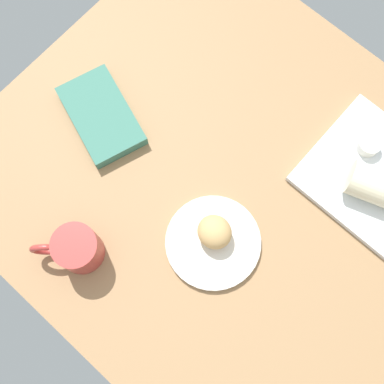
{
  "coord_description": "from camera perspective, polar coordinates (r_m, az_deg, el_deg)",
  "views": [
    {
      "loc": [
        -10.87,
        27.63,
        108.13
      ],
      "look_at": [
        7.46,
        7.06,
        7.0
      ],
      "focal_mm": 48.19,
      "sensor_mm": 36.0,
      "label": 1
    }
  ],
  "objects": [
    {
      "name": "dining_table",
      "position": [
        1.1,
        5.34,
        -0.53
      ],
      "size": [
        110.0,
        90.0,
        4.0
      ],
      "primitive_type": "cube",
      "color": "#9E754C",
      "rests_on": "ground"
    },
    {
      "name": "round_plate",
      "position": [
        1.05,
        2.35,
        -5.61
      ],
      "size": [
        19.42,
        19.42,
        1.4
      ],
      "primitive_type": "cylinder",
      "color": "silver",
      "rests_on": "dining_table"
    },
    {
      "name": "scone_pastry",
      "position": [
        1.02,
        2.51,
        -4.45
      ],
      "size": [
        7.88,
        7.48,
        5.54
      ],
      "primitive_type": "ellipsoid",
      "rotation": [
        0.0,
        0.0,
        6.15
      ],
      "color": "tan",
      "rests_on": "round_plate"
    },
    {
      "name": "square_plate",
      "position": [
        1.15,
        19.23,
        1.92
      ],
      "size": [
        25.62,
        25.62,
        1.6
      ],
      "primitive_type": "cube",
      "rotation": [
        0.0,
        0.0,
        -0.0
      ],
      "color": "white",
      "rests_on": "dining_table"
    },
    {
      "name": "sauce_cup",
      "position": [
        1.14,
        19.0,
        5.0
      ],
      "size": [
        4.88,
        4.88,
        2.73
      ],
      "color": "silver",
      "rests_on": "square_plate"
    },
    {
      "name": "breakfast_wrap",
      "position": [
        1.1,
        20.43,
        0.3
      ],
      "size": [
        15.72,
        11.32,
        7.03
      ],
      "primitive_type": "cylinder",
      "rotation": [
        1.57,
        0.0,
        1.91
      ],
      "color": "beige",
      "rests_on": "square_plate"
    },
    {
      "name": "book_stack",
      "position": [
        1.14,
        -10.0,
        8.29
      ],
      "size": [
        22.88,
        17.98,
        3.05
      ],
      "color": "#387260",
      "rests_on": "dining_table"
    },
    {
      "name": "coffee_mug",
      "position": [
        1.03,
        -12.7,
        -6.16
      ],
      "size": [
        11.76,
        11.34,
        9.3
      ],
      "color": "#B23833",
      "rests_on": "dining_table"
    }
  ]
}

